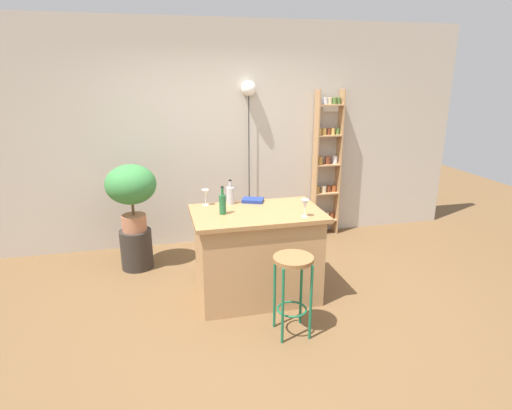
{
  "coord_description": "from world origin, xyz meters",
  "views": [
    {
      "loc": [
        -0.92,
        -3.45,
        2.16
      ],
      "look_at": [
        0.05,
        0.55,
        0.88
      ],
      "focal_mm": 29.83,
      "sensor_mm": 36.0,
      "label": 1
    }
  ],
  "objects_px": {
    "potted_plant": "(131,188)",
    "wine_glass_left": "(205,194)",
    "bottle_wine_red": "(223,204)",
    "cookbook": "(253,200)",
    "bar_stool": "(293,277)",
    "plant_stool": "(137,249)",
    "pendant_globe_light": "(249,92)",
    "bottle_sauce_amber": "(230,195)",
    "spice_shelf": "(327,164)",
    "wine_glass_center": "(305,205)"
  },
  "relations": [
    {
      "from": "potted_plant",
      "to": "wine_glass_left",
      "type": "bearing_deg",
      "value": -41.38
    },
    {
      "from": "bottle_wine_red",
      "to": "cookbook",
      "type": "height_order",
      "value": "bottle_wine_red"
    },
    {
      "from": "bottle_wine_red",
      "to": "bar_stool",
      "type": "bearing_deg",
      "value": -56.47
    },
    {
      "from": "bottle_wine_red",
      "to": "potted_plant",
      "type": "bearing_deg",
      "value": 131.87
    },
    {
      "from": "bar_stool",
      "to": "plant_stool",
      "type": "relative_size",
      "value": 1.57
    },
    {
      "from": "plant_stool",
      "to": "cookbook",
      "type": "height_order",
      "value": "cookbook"
    },
    {
      "from": "potted_plant",
      "to": "pendant_globe_light",
      "type": "bearing_deg",
      "value": 21.43
    },
    {
      "from": "bar_stool",
      "to": "bottle_wine_red",
      "type": "height_order",
      "value": "bottle_wine_red"
    },
    {
      "from": "bottle_wine_red",
      "to": "cookbook",
      "type": "xyz_separation_m",
      "value": [
        0.36,
        0.32,
        -0.08
      ]
    },
    {
      "from": "bottle_sauce_amber",
      "to": "pendant_globe_light",
      "type": "xyz_separation_m",
      "value": [
        0.47,
        1.23,
        0.95
      ]
    },
    {
      "from": "plant_stool",
      "to": "potted_plant",
      "type": "xyz_separation_m",
      "value": [
        0.0,
        0.0,
        0.72
      ]
    },
    {
      "from": "bottle_wine_red",
      "to": "plant_stool",
      "type": "bearing_deg",
      "value": 131.87
    },
    {
      "from": "plant_stool",
      "to": "bottle_wine_red",
      "type": "relative_size",
      "value": 1.7
    },
    {
      "from": "spice_shelf",
      "to": "wine_glass_center",
      "type": "height_order",
      "value": "spice_shelf"
    },
    {
      "from": "bar_stool",
      "to": "potted_plant",
      "type": "distance_m",
      "value": 2.18
    },
    {
      "from": "pendant_globe_light",
      "to": "wine_glass_left",
      "type": "bearing_deg",
      "value": -120.53
    },
    {
      "from": "plant_stool",
      "to": "bottle_wine_red",
      "type": "distance_m",
      "value": 1.51
    },
    {
      "from": "bar_stool",
      "to": "cookbook",
      "type": "bearing_deg",
      "value": 95.84
    },
    {
      "from": "potted_plant",
      "to": "pendant_globe_light",
      "type": "height_order",
      "value": "pendant_globe_light"
    },
    {
      "from": "spice_shelf",
      "to": "potted_plant",
      "type": "distance_m",
      "value": 2.59
    },
    {
      "from": "wine_glass_center",
      "to": "wine_glass_left",
      "type": "bearing_deg",
      "value": 146.18
    },
    {
      "from": "potted_plant",
      "to": "bottle_wine_red",
      "type": "xyz_separation_m",
      "value": [
        0.86,
        -0.96,
        0.05
      ]
    },
    {
      "from": "potted_plant",
      "to": "bar_stool",
      "type": "bearing_deg",
      "value": -51.43
    },
    {
      "from": "cookbook",
      "to": "bottle_sauce_amber",
      "type": "bearing_deg",
      "value": -154.71
    },
    {
      "from": "potted_plant",
      "to": "wine_glass_left",
      "type": "height_order",
      "value": "potted_plant"
    },
    {
      "from": "bar_stool",
      "to": "spice_shelf",
      "type": "xyz_separation_m",
      "value": [
        1.2,
        2.2,
        0.46
      ]
    },
    {
      "from": "bottle_sauce_amber",
      "to": "cookbook",
      "type": "bearing_deg",
      "value": 2.67
    },
    {
      "from": "plant_stool",
      "to": "wine_glass_left",
      "type": "relative_size",
      "value": 2.78
    },
    {
      "from": "potted_plant",
      "to": "spice_shelf",
      "type": "bearing_deg",
      "value": 11.88
    },
    {
      "from": "bottle_sauce_amber",
      "to": "wine_glass_center",
      "type": "height_order",
      "value": "bottle_sauce_amber"
    },
    {
      "from": "bottle_sauce_amber",
      "to": "wine_glass_center",
      "type": "bearing_deg",
      "value": -43.36
    },
    {
      "from": "spice_shelf",
      "to": "wine_glass_left",
      "type": "distance_m",
      "value": 2.15
    },
    {
      "from": "spice_shelf",
      "to": "plant_stool",
      "type": "height_order",
      "value": "spice_shelf"
    },
    {
      "from": "bar_stool",
      "to": "spice_shelf",
      "type": "relative_size",
      "value": 0.36
    },
    {
      "from": "cookbook",
      "to": "wine_glass_left",
      "type": "bearing_deg",
      "value": -156.82
    },
    {
      "from": "potted_plant",
      "to": "wine_glass_center",
      "type": "distance_m",
      "value": 2.0
    },
    {
      "from": "wine_glass_center",
      "to": "pendant_globe_light",
      "type": "bearing_deg",
      "value": 93.82
    },
    {
      "from": "spice_shelf",
      "to": "bar_stool",
      "type": "bearing_deg",
      "value": -118.6
    },
    {
      "from": "bottle_wine_red",
      "to": "cookbook",
      "type": "relative_size",
      "value": 1.28
    },
    {
      "from": "spice_shelf",
      "to": "potted_plant",
      "type": "height_order",
      "value": "spice_shelf"
    },
    {
      "from": "bottle_wine_red",
      "to": "wine_glass_left",
      "type": "distance_m",
      "value": 0.33
    },
    {
      "from": "potted_plant",
      "to": "wine_glass_center",
      "type": "bearing_deg",
      "value": -37.55
    },
    {
      "from": "bar_stool",
      "to": "cookbook",
      "type": "xyz_separation_m",
      "value": [
        -0.1,
        1.02,
        0.38
      ]
    },
    {
      "from": "pendant_globe_light",
      "to": "plant_stool",
      "type": "bearing_deg",
      "value": -158.57
    },
    {
      "from": "bottle_wine_red",
      "to": "wine_glass_center",
      "type": "bearing_deg",
      "value": -19.43
    },
    {
      "from": "potted_plant",
      "to": "bottle_wine_red",
      "type": "relative_size",
      "value": 2.83
    },
    {
      "from": "bar_stool",
      "to": "cookbook",
      "type": "relative_size",
      "value": 3.41
    },
    {
      "from": "cookbook",
      "to": "wine_glass_center",
      "type": "bearing_deg",
      "value": -35.32
    },
    {
      "from": "bottle_sauce_amber",
      "to": "plant_stool",
      "type": "bearing_deg",
      "value": 146.42
    },
    {
      "from": "bottle_sauce_amber",
      "to": "bottle_wine_red",
      "type": "bearing_deg",
      "value": -112.91
    }
  ]
}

